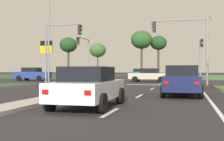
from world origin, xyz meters
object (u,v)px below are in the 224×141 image
car_navy_fifth (182,80)px  treeline_fourth (158,43)px  fuel_price_totem (46,51)px  treeline_second (98,50)px  car_blue_near (33,74)px  traffic_signal_near_left (58,42)px  pedestrian_at_median (144,71)px  car_teal_second (138,73)px  car_white_sixth (88,87)px  car_maroon_fourth (185,77)px  car_grey_seventh (144,72)px  street_lamp_third (208,44)px  treeline_near (68,45)px  traffic_signal_near_right (187,38)px  traffic_signal_far_left (85,50)px  traffic_signal_far_right (201,52)px  street_lamp_second (49,27)px  treeline_third (142,40)px  car_beige_third (149,75)px

car_navy_fifth → treeline_fourth: size_ratio=0.48×
fuel_price_totem → treeline_second: 29.28m
car_blue_near → traffic_signal_near_left: bearing=45.6°
pedestrian_at_median → car_blue_near: bearing=28.7°
fuel_price_totem → car_teal_second: bearing=48.3°
car_white_sixth → fuel_price_totem: 32.98m
car_maroon_fourth → car_white_sixth: (-3.34, -12.24, -0.03)m
treeline_fourth → car_blue_near: bearing=-108.0°
car_navy_fifth → car_grey_seventh: bearing=100.6°
street_lamp_third → treeline_near: bearing=143.9°
car_white_sixth → street_lamp_third: 36.13m
traffic_signal_near_right → street_lamp_third: 19.10m
car_teal_second → traffic_signal_near_left: bearing=81.0°
treeline_near → pedestrian_at_median: bearing=-49.9°
traffic_signal_far_left → pedestrian_at_median: 8.80m
car_blue_near → traffic_signal_far_right: 20.99m
traffic_signal_near_right → street_lamp_third: street_lamp_third is taller
car_navy_fifth → traffic_signal_near_left: traffic_signal_near_left is taller
car_maroon_fourth → street_lamp_second: size_ratio=0.39×
car_grey_seventh → fuel_price_totem: fuel_price_totem is taller
car_teal_second → car_white_sixth: 41.61m
car_grey_seventh → street_lamp_third: size_ratio=0.47×
street_lamp_third → treeline_fourth: (-9.45, 24.10, 2.32)m
treeline_near → treeline_second: 7.94m
traffic_signal_far_left → treeline_third: treeline_third is taller
car_maroon_fourth → car_grey_seventh: size_ratio=0.97×
car_grey_seventh → treeline_near: size_ratio=0.47×
pedestrian_at_median → treeline_fourth: 28.67m
car_white_sixth → fuel_price_totem: (-16.10, 28.61, 3.25)m
car_beige_third → car_white_sixth: (0.51, -22.19, -0.01)m
car_navy_fifth → treeline_fourth: bearing=96.5°
car_teal_second → treeline_third: bearing=-83.8°
car_maroon_fourth → traffic_signal_far_left: (-13.35, 15.74, 3.21)m
car_maroon_fourth → traffic_signal_far_right: size_ratio=0.81×
car_white_sixth → car_grey_seventh: car_grey_seventh is taller
traffic_signal_near_left → treeline_third: size_ratio=0.59×
street_lamp_third → treeline_fourth: bearing=111.4°
pedestrian_at_median → treeline_third: size_ratio=0.16×
car_beige_third → car_white_sixth: car_beige_third is taller
car_teal_second → street_lamp_third: size_ratio=0.47×
traffic_signal_far_right → treeline_second: size_ratio=0.68×
pedestrian_at_median → car_navy_fifth: bearing=95.3°
traffic_signal_far_right → pedestrian_at_median: (-7.61, 3.36, -2.47)m
car_beige_third → car_blue_near: bearing=89.0°
car_grey_seventh → traffic_signal_far_left: size_ratio=0.75×
car_blue_near → traffic_signal_near_right: traffic_signal_near_right is taller
car_blue_near → treeline_third: treeline_third is taller
car_maroon_fourth → car_grey_seventh: car_grey_seventh is taller
car_grey_seventh → traffic_signal_far_left: 20.29m
pedestrian_at_median → treeline_second: bearing=-67.6°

